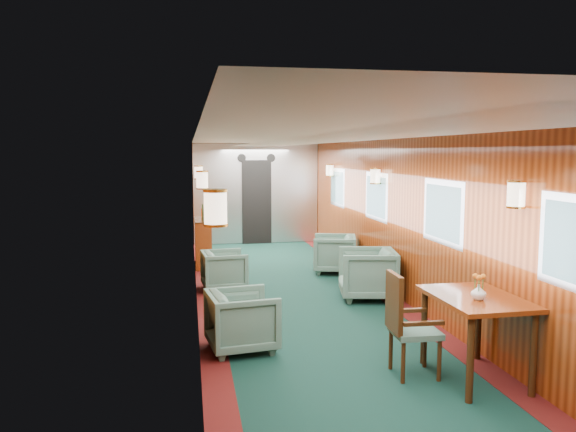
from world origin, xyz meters
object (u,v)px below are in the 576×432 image
(armchair_right_near, at_px, (367,274))
(armchair_right_far, at_px, (334,254))
(credenza, at_px, (203,242))
(side_chair, at_px, (406,320))
(armchair_left_near, at_px, (242,320))
(armchair_left_far, at_px, (224,270))
(dining_table, at_px, (476,310))

(armchair_right_near, xyz_separation_m, armchair_right_far, (-0.02, 1.87, -0.03))
(credenza, distance_m, armchair_right_far, 2.55)
(side_chair, distance_m, armchair_right_near, 2.92)
(armchair_left_near, distance_m, armchair_right_far, 4.25)
(side_chair, distance_m, armchair_left_far, 4.11)
(armchair_left_far, bearing_deg, side_chair, -163.63)
(armchair_left_far, distance_m, armchair_right_far, 2.25)
(side_chair, height_order, credenza, credenza)
(dining_table, distance_m, armchair_left_near, 2.47)
(side_chair, bearing_deg, armchair_right_far, 85.39)
(side_chair, relative_size, armchair_left_near, 1.40)
(armchair_left_far, bearing_deg, dining_table, -157.18)
(armchair_left_near, height_order, armchair_right_far, armchair_right_far)
(armchair_right_far, bearing_deg, armchair_left_far, -50.35)
(armchair_right_near, bearing_deg, armchair_right_far, -168.63)
(side_chair, bearing_deg, credenza, 109.22)
(side_chair, height_order, armchair_right_near, side_chair)
(dining_table, relative_size, armchair_right_far, 1.45)
(armchair_right_near, bearing_deg, credenza, -129.94)
(dining_table, distance_m, side_chair, 0.67)
(credenza, distance_m, armchair_right_near, 3.72)
(credenza, relative_size, armchair_right_near, 1.44)
(armchair_left_far, distance_m, armchair_right_near, 2.28)
(side_chair, bearing_deg, armchair_left_far, 113.56)
(armchair_left_near, bearing_deg, armchair_right_far, -36.72)
(armchair_left_near, relative_size, armchair_left_far, 1.06)
(dining_table, height_order, side_chair, side_chair)
(credenza, relative_size, armchair_left_near, 1.62)
(credenza, bearing_deg, armchair_left_near, -86.28)
(armchair_right_far, bearing_deg, credenza, -98.12)
(dining_table, relative_size, armchair_left_far, 1.60)
(credenza, height_order, armchair_right_near, credenza)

